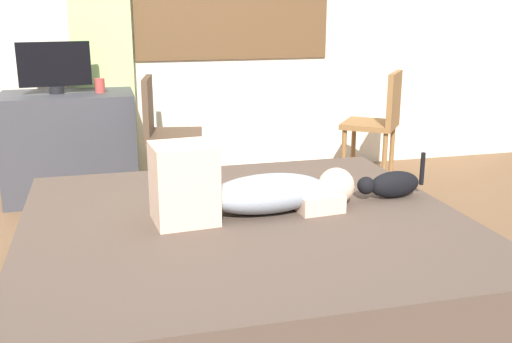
{
  "coord_description": "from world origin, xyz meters",
  "views": [
    {
      "loc": [
        -0.49,
        -2.46,
        1.32
      ],
      "look_at": [
        0.18,
        0.12,
        0.58
      ],
      "focal_mm": 41.9,
      "sensor_mm": 36.0,
      "label": 1
    }
  ],
  "objects_px": {
    "person_lying": "(247,189)",
    "cat": "(391,184)",
    "desk": "(71,145)",
    "chair_by_desk": "(164,128)",
    "bed": "(246,264)",
    "chair_spare": "(379,119)",
    "cup": "(100,86)",
    "tv_monitor": "(55,67)"
  },
  "relations": [
    {
      "from": "person_lying",
      "to": "cat",
      "type": "distance_m",
      "value": 0.73
    },
    {
      "from": "bed",
      "to": "tv_monitor",
      "type": "height_order",
      "value": "tv_monitor"
    },
    {
      "from": "bed",
      "to": "cat",
      "type": "xyz_separation_m",
      "value": [
        0.75,
        0.1,
        0.29
      ]
    },
    {
      "from": "cup",
      "to": "cat",
      "type": "bearing_deg",
      "value": -53.46
    },
    {
      "from": "person_lying",
      "to": "bed",
      "type": "bearing_deg",
      "value": -112.67
    },
    {
      "from": "person_lying",
      "to": "cat",
      "type": "xyz_separation_m",
      "value": [
        0.72,
        0.05,
        -0.05
      ]
    },
    {
      "from": "cup",
      "to": "chair_spare",
      "type": "distance_m",
      "value": 2.04
    },
    {
      "from": "chair_by_desk",
      "to": "chair_spare",
      "type": "xyz_separation_m",
      "value": [
        1.6,
        -0.05,
        0.0
      ]
    },
    {
      "from": "bed",
      "to": "chair_spare",
      "type": "xyz_separation_m",
      "value": [
        1.42,
        1.63,
        0.3
      ]
    },
    {
      "from": "desk",
      "to": "chair_by_desk",
      "type": "xyz_separation_m",
      "value": [
        0.63,
        -0.25,
        0.14
      ]
    },
    {
      "from": "person_lying",
      "to": "cat",
      "type": "relative_size",
      "value": 2.63
    },
    {
      "from": "cat",
      "to": "desk",
      "type": "bearing_deg",
      "value": 130.41
    },
    {
      "from": "person_lying",
      "to": "chair_spare",
      "type": "height_order",
      "value": "chair_spare"
    },
    {
      "from": "desk",
      "to": "cup",
      "type": "distance_m",
      "value": 0.48
    },
    {
      "from": "tv_monitor",
      "to": "bed",
      "type": "bearing_deg",
      "value": -65.73
    },
    {
      "from": "cup",
      "to": "chair_by_desk",
      "type": "distance_m",
      "value": 0.54
    },
    {
      "from": "desk",
      "to": "bed",
      "type": "bearing_deg",
      "value": -67.24
    },
    {
      "from": "cup",
      "to": "person_lying",
      "type": "bearing_deg",
      "value": -71.91
    },
    {
      "from": "cat",
      "to": "tv_monitor",
      "type": "height_order",
      "value": "tv_monitor"
    },
    {
      "from": "bed",
      "to": "desk",
      "type": "distance_m",
      "value": 2.1
    },
    {
      "from": "desk",
      "to": "cup",
      "type": "relative_size",
      "value": 9.05
    },
    {
      "from": "desk",
      "to": "tv_monitor",
      "type": "relative_size",
      "value": 1.88
    },
    {
      "from": "person_lying",
      "to": "chair_spare",
      "type": "distance_m",
      "value": 2.11
    },
    {
      "from": "bed",
      "to": "cat",
      "type": "distance_m",
      "value": 0.8
    },
    {
      "from": "cup",
      "to": "chair_spare",
      "type": "bearing_deg",
      "value": -7.37
    },
    {
      "from": "bed",
      "to": "cat",
      "type": "bearing_deg",
      "value": 7.85
    },
    {
      "from": "cat",
      "to": "tv_monitor",
      "type": "bearing_deg",
      "value": 131.5
    },
    {
      "from": "desk",
      "to": "chair_spare",
      "type": "relative_size",
      "value": 1.05
    },
    {
      "from": "person_lying",
      "to": "tv_monitor",
      "type": "xyz_separation_m",
      "value": [
        -0.89,
        1.88,
        0.38
      ]
    },
    {
      "from": "person_lying",
      "to": "desk",
      "type": "height_order",
      "value": "person_lying"
    },
    {
      "from": "chair_spare",
      "to": "cat",
      "type": "bearing_deg",
      "value": -113.9
    },
    {
      "from": "desk",
      "to": "tv_monitor",
      "type": "height_order",
      "value": "tv_monitor"
    },
    {
      "from": "cat",
      "to": "desk",
      "type": "relative_size",
      "value": 0.4
    },
    {
      "from": "tv_monitor",
      "to": "desk",
      "type": "bearing_deg",
      "value": 0.0
    },
    {
      "from": "desk",
      "to": "chair_by_desk",
      "type": "height_order",
      "value": "chair_by_desk"
    },
    {
      "from": "chair_by_desk",
      "to": "chair_spare",
      "type": "bearing_deg",
      "value": -1.77
    },
    {
      "from": "cup",
      "to": "bed",
      "type": "bearing_deg",
      "value": -72.96
    },
    {
      "from": "desk",
      "to": "tv_monitor",
      "type": "xyz_separation_m",
      "value": [
        -0.06,
        -0.0,
        0.55
      ]
    },
    {
      "from": "tv_monitor",
      "to": "cup",
      "type": "xyz_separation_m",
      "value": [
        0.29,
        -0.04,
        -0.13
      ]
    },
    {
      "from": "chair_spare",
      "to": "bed",
      "type": "bearing_deg",
      "value": -131.1
    },
    {
      "from": "desk",
      "to": "chair_by_desk",
      "type": "distance_m",
      "value": 0.69
    },
    {
      "from": "cat",
      "to": "chair_spare",
      "type": "relative_size",
      "value": 0.42
    }
  ]
}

